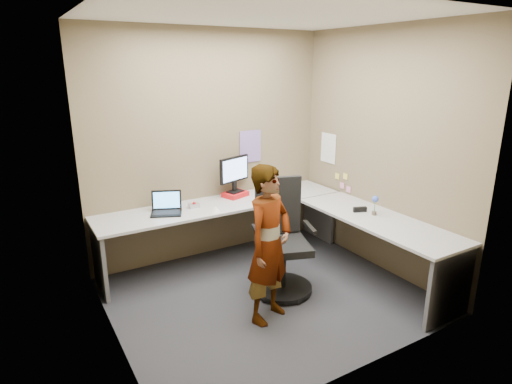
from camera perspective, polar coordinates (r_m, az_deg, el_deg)
ground at (r=4.54m, az=1.46°, el=-13.63°), size 3.00×3.00×0.00m
wall_back at (r=5.15m, az=-6.16°, el=6.07°), size 3.00×0.00×3.00m
wall_right at (r=4.98m, az=16.44°, el=5.10°), size 0.00×2.70×2.70m
wall_left at (r=3.50m, az=-19.69°, el=0.05°), size 0.00×2.70×2.70m
ceiling at (r=3.94m, az=1.78°, el=22.63°), size 3.00×3.00×0.00m
desk at (r=4.80m, az=3.50°, el=-4.15°), size 2.98×2.58×0.73m
paper_ream at (r=5.25m, az=-2.78°, el=-0.29°), size 0.34×0.29×0.06m
monitor at (r=5.19m, az=-2.91°, el=2.78°), size 0.45×0.20×0.44m
laptop at (r=4.77m, az=-11.85°, el=-2.03°), size 0.40×0.37×0.23m
trackball_mouse at (r=4.90m, az=-8.27°, el=-1.77°), size 0.12×0.08×0.07m
origami at (r=4.74m, az=-5.42°, el=-2.26°), size 0.10×0.10×0.06m
stapler at (r=4.84m, az=13.69°, el=-2.28°), size 0.15×0.09×0.05m
flower at (r=4.75m, az=15.59°, el=-1.33°), size 0.07×0.07×0.22m
calendar_purple at (r=5.40m, az=-0.75°, el=6.11°), size 0.30×0.01×0.40m
calendar_white at (r=5.63m, az=9.62°, el=5.79°), size 0.01×0.28×0.38m
sticky_note_a at (r=5.44m, az=11.83°, el=2.05°), size 0.01×0.07×0.07m
sticky_note_b at (r=5.51m, az=11.41°, el=0.85°), size 0.01×0.07×0.07m
sticky_note_c at (r=5.43m, az=12.23°, el=0.35°), size 0.01×0.07×0.07m
sticky_note_d at (r=5.55m, az=10.78°, el=2.09°), size 0.01×0.07×0.07m
office_chair at (r=4.47m, az=3.41°, el=-7.35°), size 0.67×0.66×1.16m
person at (r=3.87m, az=1.77°, el=-7.03°), size 0.63×0.53×1.47m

